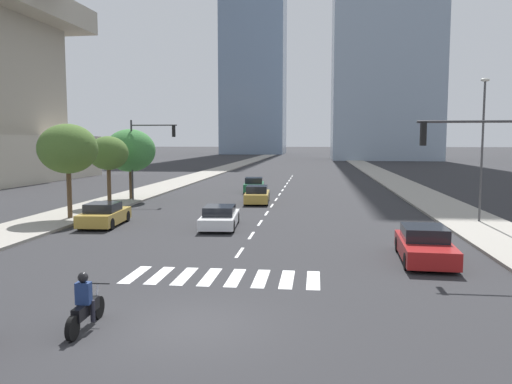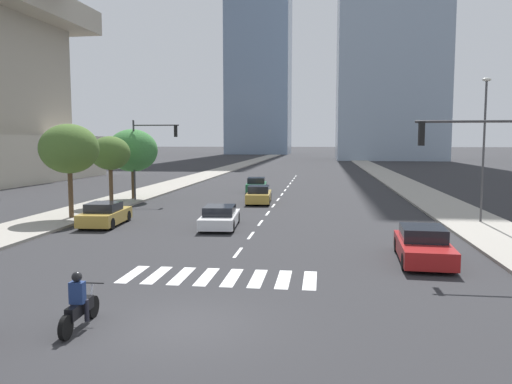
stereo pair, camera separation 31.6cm
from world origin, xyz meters
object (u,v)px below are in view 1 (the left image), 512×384
(sedan_red_1, at_px, (425,245))
(street_tree_third, at_px, (130,151))
(street_tree_second, at_px, (108,153))
(traffic_signal_near, at_px, (491,159))
(sedan_gold_4, at_px, (257,195))
(street_lamp_east, at_px, (483,140))
(sedan_white_3, at_px, (220,217))
(street_tree_nearest, at_px, (68,149))
(sedan_green_2, at_px, (254,185))
(traffic_signal_far, at_px, (148,146))
(sedan_gold_0, at_px, (104,215))
(motorcycle_lead, at_px, (85,307))

(sedan_red_1, relative_size, street_tree_third, 0.87)
(street_tree_second, bearing_deg, traffic_signal_near, -34.91)
(sedan_red_1, distance_m, street_tree_third, 26.71)
(sedan_gold_4, height_order, street_tree_second, street_tree_second)
(street_lamp_east, bearing_deg, street_tree_third, 159.88)
(sedan_gold_4, bearing_deg, sedan_white_3, 172.53)
(street_tree_nearest, xyz_separation_m, street_tree_second, (0.00, 5.93, -0.41))
(sedan_green_2, relative_size, street_tree_second, 0.90)
(sedan_gold_4, relative_size, street_tree_nearest, 0.82)
(traffic_signal_near, relative_size, traffic_signal_far, 0.92)
(traffic_signal_far, relative_size, street_lamp_east, 0.77)
(sedan_green_2, xyz_separation_m, street_tree_second, (-8.93, -12.05, 3.23))
(sedan_gold_4, bearing_deg, sedan_gold_0, 143.77)
(sedan_red_1, xyz_separation_m, traffic_signal_near, (2.17, -0.56, 3.46))
(street_tree_nearest, bearing_deg, traffic_signal_near, -22.64)
(sedan_gold_4, bearing_deg, street_tree_second, 106.74)
(motorcycle_lead, height_order, sedan_gold_0, motorcycle_lead)
(sedan_gold_4, height_order, traffic_signal_near, traffic_signal_near)
(sedan_gold_4, xyz_separation_m, traffic_signal_far, (-8.51, -0.16, 3.71))
(sedan_gold_0, bearing_deg, sedan_white_3, -92.59)
(sedan_red_1, distance_m, sedan_white_3, 11.66)
(traffic_signal_far, height_order, street_tree_nearest, traffic_signal_far)
(motorcycle_lead, xyz_separation_m, sedan_gold_0, (-6.03, 15.24, 0.02))
(sedan_gold_0, xyz_separation_m, street_tree_third, (-2.87, 11.97, 3.37))
(sedan_green_2, bearing_deg, street_lamp_east, -142.44)
(sedan_red_1, xyz_separation_m, sedan_gold_4, (-8.77, 17.95, 0.00))
(sedan_gold_0, height_order, street_tree_nearest, street_tree_nearest)
(sedan_green_2, relative_size, street_tree_nearest, 0.79)
(sedan_gold_0, bearing_deg, sedan_gold_4, -36.75)
(sedan_gold_4, xyz_separation_m, street_lamp_east, (13.79, -8.22, 4.18))
(motorcycle_lead, relative_size, street_tree_second, 0.44)
(traffic_signal_far, distance_m, street_lamp_east, 23.72)
(street_tree_second, bearing_deg, traffic_signal_far, 65.09)
(street_tree_nearest, height_order, street_tree_second, street_tree_nearest)
(traffic_signal_far, bearing_deg, sedan_gold_0, -83.94)
(traffic_signal_far, bearing_deg, street_lamp_east, -19.89)
(sedan_green_2, height_order, street_tree_nearest, street_tree_nearest)
(sedan_gold_0, distance_m, sedan_gold_4, 13.55)
(traffic_signal_near, bearing_deg, sedan_white_3, -31.87)
(street_lamp_east, bearing_deg, street_tree_second, 169.48)
(sedan_gold_4, bearing_deg, motorcycle_lead, 173.67)
(sedan_green_2, relative_size, street_lamp_east, 0.55)
(sedan_green_2, bearing_deg, street_tree_nearest, 148.80)
(sedan_white_3, bearing_deg, traffic_signal_near, -126.16)
(sedan_gold_0, xyz_separation_m, street_lamp_east, (21.10, 3.18, 4.19))
(sedan_green_2, distance_m, street_tree_second, 15.35)
(motorcycle_lead, distance_m, sedan_green_2, 34.93)
(street_tree_third, bearing_deg, sedan_gold_4, -3.16)
(sedan_green_2, xyz_separation_m, sedan_gold_4, (1.25, -8.28, -0.01))
(traffic_signal_near, height_order, street_tree_second, traffic_signal_near)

